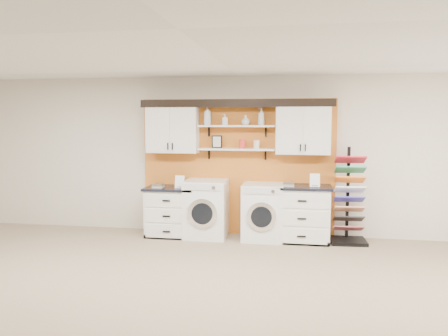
% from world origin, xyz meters
% --- Properties ---
extents(ceiling, '(10.00, 10.00, 0.00)m').
position_xyz_m(ceiling, '(0.00, 0.00, 2.80)').
color(ceiling, white).
rests_on(ceiling, wall_back).
extents(wall_back, '(10.00, 0.00, 10.00)m').
position_xyz_m(wall_back, '(0.00, 4.00, 1.40)').
color(wall_back, beige).
rests_on(wall_back, floor).
extents(accent_panel, '(3.40, 0.07, 2.40)m').
position_xyz_m(accent_panel, '(0.00, 3.96, 1.20)').
color(accent_panel, '#BF6620').
rests_on(accent_panel, wall_back).
extents(upper_cabinet_left, '(0.90, 0.35, 0.84)m').
position_xyz_m(upper_cabinet_left, '(-1.13, 3.79, 1.88)').
color(upper_cabinet_left, silver).
rests_on(upper_cabinet_left, wall_back).
extents(upper_cabinet_right, '(0.90, 0.35, 0.84)m').
position_xyz_m(upper_cabinet_right, '(1.13, 3.79, 1.88)').
color(upper_cabinet_right, silver).
rests_on(upper_cabinet_right, wall_back).
extents(shelf_lower, '(1.32, 0.28, 0.03)m').
position_xyz_m(shelf_lower, '(0.00, 3.80, 1.53)').
color(shelf_lower, silver).
rests_on(shelf_lower, wall_back).
extents(shelf_upper, '(1.32, 0.28, 0.03)m').
position_xyz_m(shelf_upper, '(0.00, 3.80, 1.93)').
color(shelf_upper, silver).
rests_on(shelf_upper, wall_back).
extents(crown_molding, '(3.30, 0.41, 0.13)m').
position_xyz_m(crown_molding, '(0.00, 3.81, 2.33)').
color(crown_molding, black).
rests_on(crown_molding, wall_back).
extents(picture_frame, '(0.18, 0.02, 0.22)m').
position_xyz_m(picture_frame, '(-0.35, 3.85, 1.66)').
color(picture_frame, black).
rests_on(picture_frame, shelf_lower).
extents(canister_red, '(0.11, 0.11, 0.16)m').
position_xyz_m(canister_red, '(0.10, 3.80, 1.62)').
color(canister_red, red).
rests_on(canister_red, shelf_lower).
extents(canister_cream, '(0.10, 0.10, 0.14)m').
position_xyz_m(canister_cream, '(0.35, 3.80, 1.61)').
color(canister_cream, silver).
rests_on(canister_cream, shelf_lower).
extents(base_cabinet_left, '(0.88, 0.66, 0.87)m').
position_xyz_m(base_cabinet_left, '(-1.13, 3.64, 0.43)').
color(base_cabinet_left, silver).
rests_on(base_cabinet_left, floor).
extents(base_cabinet_right, '(0.96, 0.66, 0.94)m').
position_xyz_m(base_cabinet_right, '(1.13, 3.64, 0.47)').
color(base_cabinet_right, silver).
rests_on(base_cabinet_right, floor).
extents(washer, '(0.72, 0.71, 1.00)m').
position_xyz_m(washer, '(-0.50, 3.64, 0.50)').
color(washer, white).
rests_on(washer, floor).
extents(dryer, '(0.69, 0.71, 0.96)m').
position_xyz_m(dryer, '(0.48, 3.64, 0.48)').
color(dryer, white).
rests_on(dryer, floor).
extents(sample_rack, '(0.60, 0.51, 1.59)m').
position_xyz_m(sample_rack, '(1.90, 3.68, 0.51)').
color(sample_rack, black).
rests_on(sample_rack, floor).
extents(soap_bottle_a, '(0.18, 0.18, 0.34)m').
position_xyz_m(soap_bottle_a, '(-0.51, 3.80, 2.11)').
color(soap_bottle_a, silver).
rests_on(soap_bottle_a, shelf_upper).
extents(soap_bottle_b, '(0.11, 0.11, 0.19)m').
position_xyz_m(soap_bottle_b, '(-0.20, 3.80, 2.04)').
color(soap_bottle_b, silver).
rests_on(soap_bottle_b, shelf_upper).
extents(soap_bottle_c, '(0.16, 0.16, 0.17)m').
position_xyz_m(soap_bottle_c, '(0.16, 3.80, 2.03)').
color(soap_bottle_c, silver).
rests_on(soap_bottle_c, shelf_upper).
extents(soap_bottle_d, '(0.12, 0.12, 0.29)m').
position_xyz_m(soap_bottle_d, '(0.43, 3.80, 2.09)').
color(soap_bottle_d, silver).
rests_on(soap_bottle_d, shelf_upper).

